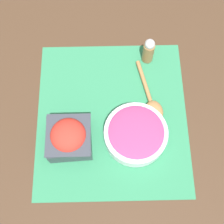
% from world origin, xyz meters
% --- Properties ---
extents(ground_plane, '(3.00, 3.00, 0.00)m').
position_xyz_m(ground_plane, '(0.00, 0.00, 0.00)').
color(ground_plane, '#422D1E').
extents(placemat, '(0.47, 0.42, 0.00)m').
position_xyz_m(placemat, '(0.00, 0.00, 0.00)').
color(placemat, '#2D7A51').
rests_on(placemat, ground_plane).
extents(onion_bowl, '(0.17, 0.17, 0.06)m').
position_xyz_m(onion_bowl, '(-0.06, -0.06, 0.03)').
color(onion_bowl, silver).
rests_on(onion_bowl, placemat).
extents(tomato_bowl, '(0.12, 0.12, 0.09)m').
position_xyz_m(tomato_bowl, '(-0.07, 0.11, 0.04)').
color(tomato_bowl, '#333842').
rests_on(tomato_bowl, placemat).
extents(wooden_spoon, '(0.20, 0.07, 0.03)m').
position_xyz_m(wooden_spoon, '(0.03, -0.11, 0.02)').
color(wooden_spoon, '#9E7042').
rests_on(wooden_spoon, placemat).
extents(pepper_shaker, '(0.03, 0.03, 0.09)m').
position_xyz_m(pepper_shaker, '(0.18, -0.11, 0.05)').
color(pepper_shaker, olive).
rests_on(pepper_shaker, placemat).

